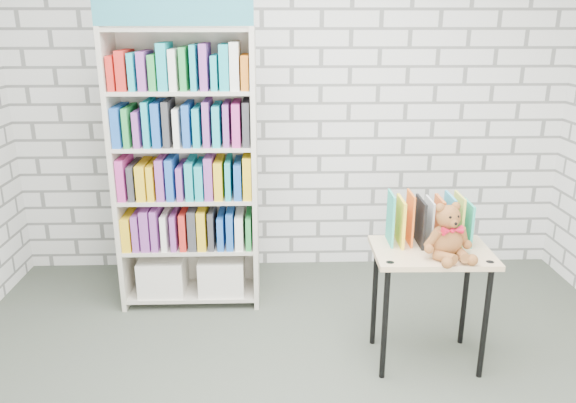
{
  "coord_description": "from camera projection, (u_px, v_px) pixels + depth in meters",
  "views": [
    {
      "loc": [
        -0.18,
        -2.55,
        2.04
      ],
      "look_at": [
        -0.06,
        0.95,
        0.91
      ],
      "focal_mm": 35.0,
      "sensor_mm": 36.0,
      "label": 1
    }
  ],
  "objects": [
    {
      "name": "room_shell",
      "position": [
        309.0,
        81.0,
        2.51
      ],
      "size": [
        4.52,
        4.02,
        2.81
      ],
      "color": "silver",
      "rests_on": "ground"
    },
    {
      "name": "bookshelf",
      "position": [
        187.0,
        169.0,
        4.01
      ],
      "size": [
        1.0,
        0.39,
        2.25
      ],
      "color": "beige",
      "rests_on": "ground"
    },
    {
      "name": "display_table",
      "position": [
        431.0,
        266.0,
        3.35
      ],
      "size": [
        0.7,
        0.49,
        0.75
      ],
      "color": "tan",
      "rests_on": "ground"
    },
    {
      "name": "table_books",
      "position": [
        429.0,
        221.0,
        3.38
      ],
      "size": [
        0.49,
        0.22,
        0.29
      ],
      "color": "teal",
      "rests_on": "display_table"
    },
    {
      "name": "teddy_bear",
      "position": [
        448.0,
        236.0,
        3.18
      ],
      "size": [
        0.29,
        0.28,
        0.32
      ],
      "color": "brown",
      "rests_on": "display_table"
    }
  ]
}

